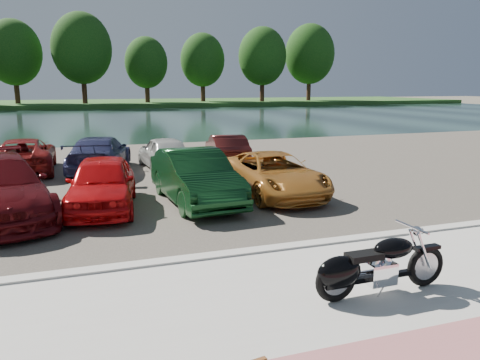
# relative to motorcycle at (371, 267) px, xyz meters

# --- Properties ---
(ground) EXTENTS (200.00, 200.00, 0.00)m
(ground) POSITION_rel_motorcycle_xyz_m (0.00, 0.40, -0.56)
(ground) COLOR #595447
(ground) RESTS_ON ground
(promenade) EXTENTS (60.00, 6.00, 0.10)m
(promenade) POSITION_rel_motorcycle_xyz_m (0.00, -0.60, -0.51)
(promenade) COLOR #B9B5AE
(promenade) RESTS_ON ground
(kerb) EXTENTS (60.00, 0.30, 0.14)m
(kerb) POSITION_rel_motorcycle_xyz_m (0.00, 2.40, -0.49)
(kerb) COLOR #B9B5AE
(kerb) RESTS_ON ground
(parking_lot) EXTENTS (60.00, 18.00, 0.04)m
(parking_lot) POSITION_rel_motorcycle_xyz_m (0.00, 11.40, -0.54)
(parking_lot) COLOR #454038
(parking_lot) RESTS_ON ground
(river) EXTENTS (120.00, 40.00, 0.00)m
(river) POSITION_rel_motorcycle_xyz_m (0.00, 40.40, -0.56)
(river) COLOR #182C27
(river) RESTS_ON ground
(far_bank) EXTENTS (120.00, 24.00, 0.60)m
(far_bank) POSITION_rel_motorcycle_xyz_m (0.00, 72.40, -0.26)
(far_bank) COLOR #214619
(far_bank) RESTS_ON ground
(far_trees) EXTENTS (70.25, 10.68, 12.52)m
(far_trees) POSITION_rel_motorcycle_xyz_m (4.36, 66.19, 6.93)
(far_trees) COLOR #351D13
(far_trees) RESTS_ON far_bank
(motorcycle) EXTENTS (2.33, 0.75, 1.05)m
(motorcycle) POSITION_rel_motorcycle_xyz_m (0.00, 0.00, 0.00)
(motorcycle) COLOR black
(motorcycle) RESTS_ON promenade
(car_4) EXTENTS (2.19, 4.30, 1.40)m
(car_4) POSITION_rel_motorcycle_xyz_m (-3.60, 6.86, 0.18)
(car_4) COLOR red
(car_4) RESTS_ON parking_lot
(car_5) EXTENTS (1.85, 4.58, 1.48)m
(car_5) POSITION_rel_motorcycle_xyz_m (-1.11, 6.73, 0.22)
(car_5) COLOR #0E3516
(car_5) RESTS_ON parking_lot
(car_6) EXTENTS (2.15, 4.56, 1.26)m
(car_6) POSITION_rel_motorcycle_xyz_m (1.33, 6.89, 0.11)
(car_6) COLOR #B57329
(car_6) RESTS_ON parking_lot
(car_10) EXTENTS (2.19, 4.66, 1.29)m
(car_10) POSITION_rel_motorcycle_xyz_m (-6.10, 13.37, 0.12)
(car_10) COLOR maroon
(car_10) RESTS_ON parking_lot
(car_11) EXTENTS (2.86, 4.99, 1.36)m
(car_11) POSITION_rel_motorcycle_xyz_m (-3.41, 12.51, 0.16)
(car_11) COLOR navy
(car_11) RESTS_ON parking_lot
(car_12) EXTENTS (1.78, 3.88, 1.29)m
(car_12) POSITION_rel_motorcycle_xyz_m (-0.98, 12.43, 0.12)
(car_12) COLOR silver
(car_12) RESTS_ON parking_lot
(car_13) EXTENTS (1.80, 3.93, 1.25)m
(car_13) POSITION_rel_motorcycle_xyz_m (1.61, 12.51, 0.10)
(car_13) COLOR #421311
(car_13) RESTS_ON parking_lot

